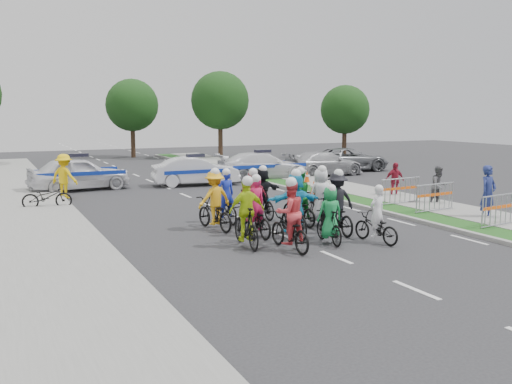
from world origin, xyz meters
name	(u,v)px	position (x,y,z in m)	size (l,w,h in m)	color
ground	(336,257)	(0.00, 0.00, 0.00)	(90.00, 90.00, 0.00)	#28282B
curb_right	(376,210)	(5.10, 5.00, 0.06)	(0.20, 60.00, 0.12)	gray
grass_strip	(391,209)	(5.80, 5.00, 0.06)	(1.20, 60.00, 0.11)	#214616
sidewalk_right	(428,205)	(7.60, 5.00, 0.07)	(2.40, 60.00, 0.13)	gray
sidewalk_left	(47,240)	(-6.50, 5.00, 0.07)	(3.00, 60.00, 0.13)	gray
rider_0	(376,223)	(1.95, 0.92, 0.56)	(0.82, 1.71, 1.68)	black
rider_1	(329,220)	(0.68, 1.39, 0.67)	(0.77, 1.67, 1.70)	black
rider_2	(289,223)	(-0.71, 1.21, 0.74)	(0.85, 1.97, 2.00)	black
rider_3	(246,220)	(-1.60, 2.03, 0.76)	(1.03, 1.93, 1.99)	black
rider_4	(336,209)	(1.62, 2.44, 0.77)	(1.15, 2.00, 2.00)	black
rider_5	(294,209)	(0.20, 2.54, 0.85)	(1.69, 2.01, 2.05)	black
rider_6	(255,216)	(-0.80, 3.16, 0.62)	(0.75, 1.88, 1.88)	black
rider_7	(320,202)	(1.85, 3.74, 0.77)	(0.86, 1.91, 1.99)	black
rider_8	(299,204)	(1.24, 4.08, 0.71)	(0.84, 1.93, 1.93)	black
rider_9	(252,205)	(-0.30, 4.41, 0.74)	(0.98, 1.85, 1.93)	black
rider_10	(214,206)	(-1.54, 4.56, 0.76)	(1.19, 2.03, 1.98)	black
rider_11	(262,196)	(0.63, 5.59, 0.79)	(1.51, 1.80, 1.88)	black
rider_12	(226,204)	(-0.75, 5.55, 0.61)	(0.64, 1.81, 1.84)	black
police_car_0	(79,173)	(-3.96, 15.86, 0.79)	(1.88, 4.66, 1.59)	silver
police_car_1	(196,171)	(1.63, 15.20, 0.72)	(1.51, 4.34, 1.43)	silver
police_car_2	(263,166)	(5.79, 15.97, 0.74)	(2.07, 5.10, 1.48)	silver
civilian_sedan	(324,163)	(9.86, 16.14, 0.70)	(1.96, 4.83, 1.40)	#A6A6AB
civilian_suv	(348,159)	(12.66, 17.73, 0.72)	(2.38, 5.17, 1.44)	slate
spectator_0	(488,193)	(7.49, 2.01, 0.95)	(0.69, 0.45, 1.89)	navy
spectator_1	(439,186)	(8.16, 5.04, 0.79)	(0.77, 0.60, 1.59)	#504F54
spectator_2	(395,180)	(8.00, 7.54, 0.76)	(0.90, 0.37, 1.53)	maroon
marshal_hiviz	(64,176)	(-4.92, 13.50, 0.95)	(1.23, 0.71, 1.91)	yellow
barrier_0	(501,212)	(6.70, 0.75, 0.56)	(2.00, 0.50, 1.12)	#A5A8AD
barrier_1	(435,199)	(6.70, 3.69, 0.56)	(2.00, 0.50, 1.12)	#A5A8AD
barrier_2	(400,192)	(6.70, 5.59, 0.56)	(2.00, 0.50, 1.12)	#A5A8AD
cone_0	(314,189)	(5.04, 9.37, 0.34)	(0.40, 0.40, 0.70)	#F24C0C
cone_1	(307,178)	(6.86, 13.02, 0.34)	(0.40, 0.40, 0.70)	#F24C0C
parked_bike	(47,197)	(-5.90, 10.93, 0.48)	(0.64, 1.82, 0.96)	black
tree_1	(220,101)	(9.00, 30.00, 4.54)	(4.55, 4.55, 6.82)	#382619
tree_2	(345,110)	(18.00, 26.00, 3.83)	(3.85, 3.85, 5.77)	#382619
tree_4	(132,105)	(3.00, 34.00, 4.19)	(4.20, 4.20, 6.30)	#382619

